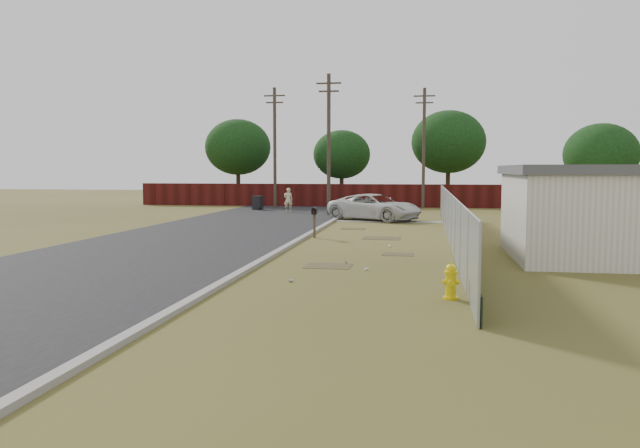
% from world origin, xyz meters
% --- Properties ---
extents(ground, '(120.00, 120.00, 0.00)m').
position_xyz_m(ground, '(0.00, 0.00, 0.00)').
color(ground, olive).
rests_on(ground, ground).
extents(street, '(15.10, 60.00, 0.12)m').
position_xyz_m(street, '(-6.76, 8.05, 0.02)').
color(street, black).
rests_on(street, ground).
extents(chainlink_fence, '(0.10, 27.06, 2.02)m').
position_xyz_m(chainlink_fence, '(3.12, 1.03, 0.80)').
color(chainlink_fence, '#979B9F').
rests_on(chainlink_fence, ground).
extents(privacy_fence, '(30.00, 0.12, 1.80)m').
position_xyz_m(privacy_fence, '(-6.00, 25.00, 0.90)').
color(privacy_fence, '#45100E').
rests_on(privacy_fence, ground).
extents(utility_poles, '(12.60, 8.24, 9.00)m').
position_xyz_m(utility_poles, '(-3.67, 20.67, 4.69)').
color(utility_poles, '#45382E').
rests_on(utility_poles, ground).
extents(houses, '(9.30, 17.24, 3.10)m').
position_xyz_m(houses, '(9.70, 3.13, 1.56)').
color(houses, silver).
rests_on(houses, ground).
extents(horizon_trees, '(33.32, 31.94, 7.78)m').
position_xyz_m(horizon_trees, '(0.84, 23.56, 4.63)').
color(horizon_trees, '#362318').
rests_on(horizon_trees, ground).
extents(fire_hydrant, '(0.38, 0.38, 0.85)m').
position_xyz_m(fire_hydrant, '(2.70, -9.34, 0.40)').
color(fire_hydrant, yellow).
rests_on(fire_hydrant, ground).
extents(mailbox, '(0.22, 0.57, 1.32)m').
position_xyz_m(mailbox, '(-2.60, 2.75, 1.05)').
color(mailbox, brown).
rests_on(mailbox, ground).
extents(pickup_truck, '(6.06, 4.84, 1.53)m').
position_xyz_m(pickup_truck, '(-0.73, 12.43, 0.77)').
color(pickup_truck, silver).
rests_on(pickup_truck, ground).
extents(pedestrian, '(0.69, 0.54, 1.67)m').
position_xyz_m(pedestrian, '(-7.22, 18.53, 0.84)').
color(pedestrian, beige).
rests_on(pedestrian, ground).
extents(trash_bin, '(0.79, 0.86, 1.03)m').
position_xyz_m(trash_bin, '(-9.88, 20.25, 0.53)').
color(trash_bin, black).
rests_on(trash_bin, ground).
extents(scattered_litter, '(2.29, 8.00, 0.07)m').
position_xyz_m(scattered_litter, '(-0.12, -4.42, 0.04)').
color(scattered_litter, silver).
rests_on(scattered_litter, ground).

